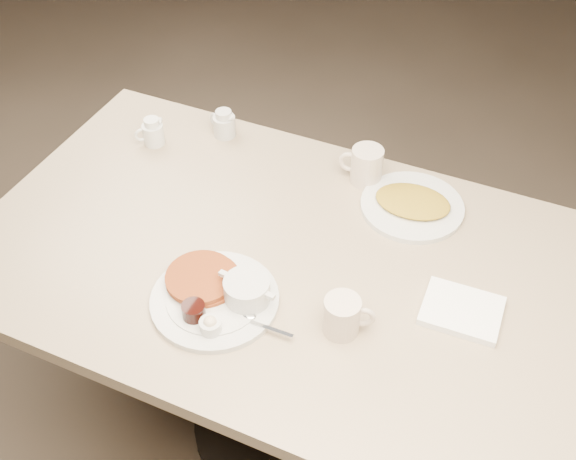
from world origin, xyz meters
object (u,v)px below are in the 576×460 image
at_px(main_plate, 219,294).
at_px(creamer_right, 224,124).
at_px(diner_table, 285,303).
at_px(creamer_left, 153,132).
at_px(hash_plate, 412,205).
at_px(coffee_mug_near, 343,316).
at_px(coffee_mug_far, 366,165).

xyz_separation_m(main_plate, creamer_right, (-0.28, 0.55, 0.01)).
height_order(diner_table, creamer_left, creamer_left).
xyz_separation_m(diner_table, creamer_right, (-0.35, 0.37, 0.21)).
xyz_separation_m(creamer_left, hash_plate, (0.74, 0.03, -0.02)).
height_order(diner_table, coffee_mug_near, coffee_mug_near).
height_order(coffee_mug_near, hash_plate, coffee_mug_near).
bearing_deg(creamer_left, hash_plate, 2.47).
bearing_deg(diner_table, creamer_right, 133.86).
height_order(creamer_left, hash_plate, creamer_left).
distance_m(diner_table, coffee_mug_near, 0.33).
bearing_deg(diner_table, creamer_left, 153.91).
distance_m(coffee_mug_near, coffee_mug_far, 0.50).
height_order(diner_table, creamer_right, creamer_right).
distance_m(main_plate, creamer_right, 0.62).
relative_size(diner_table, coffee_mug_far, 12.39).
relative_size(diner_table, main_plate, 4.16).
bearing_deg(creamer_left, creamer_right, 35.55).
height_order(coffee_mug_near, coffee_mug_far, coffee_mug_far).
height_order(coffee_mug_far, hash_plate, coffee_mug_far).
xyz_separation_m(main_plate, creamer_left, (-0.44, 0.43, 0.01)).
relative_size(creamer_right, hash_plate, 0.34).
distance_m(coffee_mug_far, hash_plate, 0.16).
bearing_deg(main_plate, diner_table, 67.02).
distance_m(coffee_mug_far, creamer_left, 0.60).
xyz_separation_m(main_plate, coffee_mug_far, (0.15, 0.52, 0.03)).
bearing_deg(hash_plate, coffee_mug_near, -93.25).
relative_size(main_plate, creamer_right, 3.86).
bearing_deg(coffee_mug_far, creamer_right, 176.30).
height_order(coffee_mug_near, creamer_right, coffee_mug_near).
bearing_deg(coffee_mug_near, hash_plate, 86.75).
bearing_deg(creamer_right, hash_plate, -8.25).
xyz_separation_m(coffee_mug_near, hash_plate, (0.02, 0.43, -0.03)).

